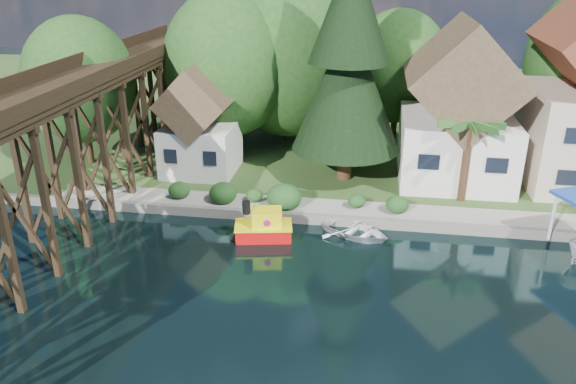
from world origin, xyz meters
name	(u,v)px	position (x,y,z in m)	size (l,w,h in m)	color
ground	(337,299)	(0.00, 0.00, 0.00)	(140.00, 140.00, 0.00)	black
bank	(361,112)	(0.00, 34.00, 0.25)	(140.00, 52.00, 0.50)	#304B1E
seawall	(414,226)	(4.00, 8.00, 0.31)	(60.00, 0.40, 0.62)	slate
promenade	(446,215)	(6.00, 9.30, 0.53)	(50.00, 2.60, 0.06)	gray
trestle_bridge	(64,144)	(-16.00, 5.17, 5.35)	(4.12, 44.18, 9.30)	black
house_left	(459,114)	(7.00, 16.00, 5.14)	(7.64, 8.64, 11.02)	white
shed	(200,127)	(-11.00, 14.50, 3.83)	(5.09, 5.40, 7.85)	white
bg_trees	(373,66)	(1.00, 21.25, 7.29)	(49.90, 13.30, 10.57)	#382314
shrubs	(275,195)	(-4.60, 9.26, 1.23)	(15.76, 2.47, 1.70)	#1F4418
conifer	(349,53)	(-0.59, 14.60, 9.30)	(7.42, 7.42, 18.28)	#382314
palm_tree	(470,126)	(7.17, 11.89, 5.46)	(4.53, 4.53, 5.68)	#382314
tugboat	(264,227)	(-4.63, 5.68, 0.71)	(3.56, 2.38, 2.38)	red
boat_white_a	(356,229)	(0.60, 6.77, 0.43)	(2.96, 4.14, 0.86)	white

